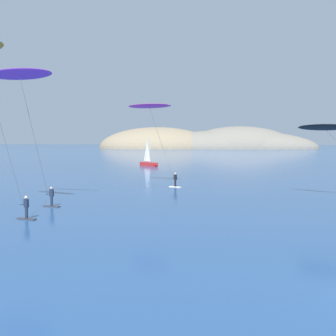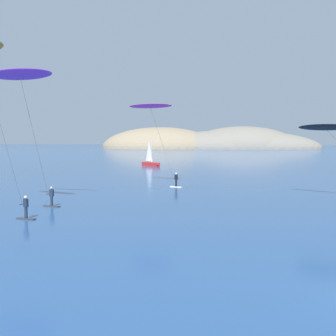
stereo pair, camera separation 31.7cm
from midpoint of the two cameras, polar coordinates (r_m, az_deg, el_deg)
The scene contains 5 objects.
headland_island at distance 212.94m, azimuth 5.09°, elevation 2.65°, with size 110.20×40.28×22.24m.
sailboat_near at distance 86.16m, azimuth -2.63°, elevation 0.73°, with size 4.76×5.01×5.70m.
kitesurfer_black at distance 41.97m, azimuth 20.92°, elevation 4.43°, with size 8.33×5.20×7.21m.
kitesurfer_magenta at distance 51.01m, azimuth -2.51°, elevation 7.71°, with size 7.06×3.35×9.95m.
kitesurfer_purple at distance 38.60m, azimuth -19.45°, elevation 10.85°, with size 6.74×2.09×11.77m.
Camera 1 is at (-6.64, -15.71, 5.96)m, focal length 45.00 mm.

